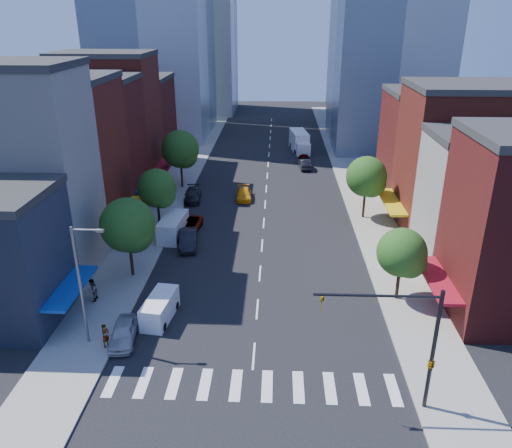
{
  "coord_description": "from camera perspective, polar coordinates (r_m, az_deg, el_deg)",
  "views": [
    {
      "loc": [
        1.39,
        -28.34,
        21.97
      ],
      "look_at": [
        -0.36,
        11.81,
        5.0
      ],
      "focal_mm": 35.0,
      "sensor_mm": 36.0,
      "label": 1
    }
  ],
  "objects": [
    {
      "name": "ground",
      "position": [
        35.88,
        -0.26,
        -14.86
      ],
      "size": [
        220.0,
        220.0,
        0.0
      ],
      "primitive_type": "plane",
      "color": "black",
      "rests_on": "ground"
    },
    {
      "name": "sidewalk_left",
      "position": [
        73.09,
        -8.62,
        5.2
      ],
      "size": [
        5.0,
        120.0,
        0.15
      ],
      "primitive_type": "cube",
      "color": "gray",
      "rests_on": "ground"
    },
    {
      "name": "sidewalk_right",
      "position": [
        72.62,
        11.21,
        4.9
      ],
      "size": [
        5.0,
        120.0,
        0.15
      ],
      "primitive_type": "cube",
      "color": "gray",
      "rests_on": "ground"
    },
    {
      "name": "crosswalk",
      "position": [
        33.56,
        -0.52,
        -17.99
      ],
      "size": [
        19.0,
        3.0,
        0.01
      ],
      "primitive_type": "cube",
      "color": "silver",
      "rests_on": "ground"
    },
    {
      "name": "bldg_left_1",
      "position": [
        47.92,
        -25.58,
        4.92
      ],
      "size": [
        12.0,
        8.0,
        18.0
      ],
      "primitive_type": "cube",
      "color": "beige",
      "rests_on": "ground"
    },
    {
      "name": "bldg_left_2",
      "position": [
        55.51,
        -21.55,
        6.71
      ],
      "size": [
        12.0,
        9.0,
        16.0
      ],
      "primitive_type": "cube",
      "color": "maroon",
      "rests_on": "ground"
    },
    {
      "name": "bldg_left_3",
      "position": [
        63.23,
        -18.53,
        8.48
      ],
      "size": [
        12.0,
        8.0,
        15.0
      ],
      "primitive_type": "cube",
      "color": "#591616",
      "rests_on": "ground"
    },
    {
      "name": "bldg_left_4",
      "position": [
        70.83,
        -16.3,
        11.03
      ],
      "size": [
        12.0,
        9.0,
        17.0
      ],
      "primitive_type": "cube",
      "color": "maroon",
      "rests_on": "ground"
    },
    {
      "name": "bldg_left_5",
      "position": [
        80.1,
        -14.06,
        11.09
      ],
      "size": [
        12.0,
        10.0,
        13.0
      ],
      "primitive_type": "cube",
      "color": "#591616",
      "rests_on": "ground"
    },
    {
      "name": "bldg_right_1",
      "position": [
        50.18,
        25.36,
        2.06
      ],
      "size": [
        12.0,
        8.0,
        12.0
      ],
      "primitive_type": "cube",
      "color": "beige",
      "rests_on": "ground"
    },
    {
      "name": "bldg_right_2",
      "position": [
        57.74,
        22.41,
        6.64
      ],
      "size": [
        12.0,
        10.0,
        15.0
      ],
      "primitive_type": "cube",
      "color": "maroon",
      "rests_on": "ground"
    },
    {
      "name": "bldg_right_3",
      "position": [
        67.16,
        19.6,
        8.26
      ],
      "size": [
        12.0,
        10.0,
        13.0
      ],
      "primitive_type": "cube",
      "color": "#591616",
      "rests_on": "ground"
    },
    {
      "name": "traffic_signal",
      "position": [
        30.96,
        18.57,
        -13.61
      ],
      "size": [
        7.24,
        2.24,
        8.0
      ],
      "color": "black",
      "rests_on": "sidewalk_right"
    },
    {
      "name": "streetlight",
      "position": [
        36.24,
        -19.29,
        -5.94
      ],
      "size": [
        2.25,
        0.25,
        9.0
      ],
      "color": "slate",
      "rests_on": "sidewalk_left"
    },
    {
      "name": "tree_left_near",
      "position": [
        44.68,
        -14.28,
        -0.36
      ],
      "size": [
        4.8,
        4.8,
        7.3
      ],
      "color": "black",
      "rests_on": "sidewalk_left"
    },
    {
      "name": "tree_left_mid",
      "position": [
        54.71,
        -11.14,
        3.86
      ],
      "size": [
        4.2,
        4.2,
        6.65
      ],
      "color": "black",
      "rests_on": "sidewalk_left"
    },
    {
      "name": "tree_left_far",
      "position": [
        67.62,
        -8.54,
        8.28
      ],
      "size": [
        5.0,
        5.0,
        7.75
      ],
      "color": "black",
      "rests_on": "sidewalk_left"
    },
    {
      "name": "tree_right_near",
      "position": [
        41.67,
        16.52,
        -3.38
      ],
      "size": [
        4.0,
        4.0,
        6.2
      ],
      "color": "black",
      "rests_on": "sidewalk_right"
    },
    {
      "name": "tree_right_far",
      "position": [
        57.81,
        12.65,
        5.12
      ],
      "size": [
        4.6,
        4.6,
        7.2
      ],
      "color": "black",
      "rests_on": "sidewalk_right"
    },
    {
      "name": "parked_car_front",
      "position": [
        38.06,
        -14.92,
        -11.92
      ],
      "size": [
        2.21,
        4.46,
        1.46
      ],
      "primitive_type": "imported",
      "rotation": [
        0.0,
        0.0,
        0.12
      ],
      "color": "#A6A6AB",
      "rests_on": "ground"
    },
    {
      "name": "parked_car_second",
      "position": [
        51.23,
        -7.77,
        -1.73
      ],
      "size": [
        2.36,
        5.09,
        1.61
      ],
      "primitive_type": "imported",
      "rotation": [
        0.0,
        0.0,
        0.14
      ],
      "color": "black",
      "rests_on": "ground"
    },
    {
      "name": "parked_car_third",
      "position": [
        54.88,
        -7.69,
        -0.15
      ],
      "size": [
        2.7,
        5.1,
        1.36
      ],
      "primitive_type": "imported",
      "rotation": [
        0.0,
        0.0,
        -0.09
      ],
      "color": "#999999",
      "rests_on": "ground"
    },
    {
      "name": "parked_car_rear",
      "position": [
        64.01,
        -7.24,
        3.31
      ],
      "size": [
        2.44,
        5.13,
        1.44
      ],
      "primitive_type": "imported",
      "rotation": [
        0.0,
        0.0,
        0.09
      ],
      "color": "black",
      "rests_on": "ground"
    },
    {
      "name": "cargo_van_near",
      "position": [
        39.79,
        -10.99,
        -9.51
      ],
      "size": [
        2.32,
        4.61,
        1.88
      ],
      "rotation": [
        0.0,
        0.0,
        -0.13
      ],
      "color": "white",
      "rests_on": "ground"
    },
    {
      "name": "cargo_van_far",
      "position": [
        53.39,
        -9.5,
        -0.42
      ],
      "size": [
        2.54,
        5.48,
        2.27
      ],
      "rotation": [
        0.0,
        0.0,
        -0.08
      ],
      "color": "silver",
      "rests_on": "ground"
    },
    {
      "name": "taxi",
      "position": [
        64.04,
        -1.4,
        3.45
      ],
      "size": [
        2.15,
        4.65,
        1.31
      ],
      "primitive_type": "imported",
      "rotation": [
        0.0,
        0.0,
        0.07
      ],
      "color": "#FFA60D",
      "rests_on": "ground"
    },
    {
      "name": "traffic_car_oncoming",
      "position": [
        77.36,
        5.6,
        6.86
      ],
      "size": [
        1.97,
        4.64,
        1.49
      ],
      "primitive_type": "imported",
      "rotation": [
        0.0,
        0.0,
        3.23
      ],
      "color": "black",
      "rests_on": "ground"
    },
    {
      "name": "traffic_car_far",
      "position": [
        80.85,
        5.53,
        7.52
      ],
      "size": [
        1.62,
        4.02,
        1.37
      ],
      "primitive_type": "imported",
      "rotation": [
        0.0,
        0.0,
        3.14
      ],
      "color": "#999999",
      "rests_on": "ground"
    },
    {
      "name": "box_truck",
      "position": [
        87.61,
        5.0,
        9.33
      ],
      "size": [
        3.47,
        8.41,
        3.29
      ],
      "rotation": [
        0.0,
        0.0,
        0.14
      ],
      "color": "white",
      "rests_on": "ground"
    },
    {
      "name": "pedestrian_near",
      "position": [
        37.55,
        -16.82,
        -12.11
      ],
      "size": [
        0.65,
        0.77,
        1.79
      ],
      "primitive_type": "imported",
      "rotation": [
        0.0,
        0.0,
        1.16
      ],
      "color": "#999999",
      "rests_on": "sidewalk_left"
    },
    {
      "name": "pedestrian_far",
      "position": [
        43.21,
        -18.21,
        -7.21
      ],
      "size": [
        0.79,
        0.99,
        1.97
      ],
      "primitive_type": "imported",
      "rotation": [
        0.0,
        0.0,
        -1.61
      ],
      "color": "#999999",
      "rests_on": "sidewalk_left"
    }
  ]
}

